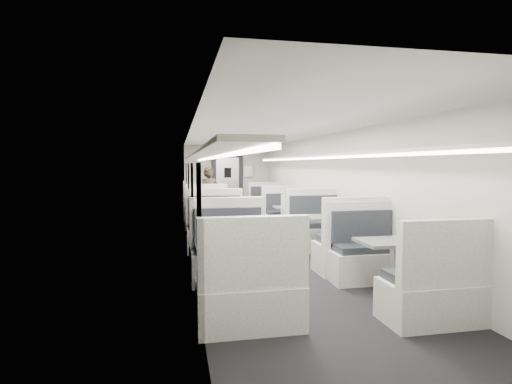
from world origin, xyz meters
name	(u,v)px	position (x,y,z in m)	size (l,w,h in m)	color
room	(263,191)	(0.00, 0.00, 1.20)	(3.24, 12.24, 2.64)	black
booth_left_a	(204,210)	(-1.00, 3.59, 0.41)	(1.13, 2.29, 1.22)	white
booth_left_b	(210,223)	(-1.00, 1.37, 0.35)	(0.96, 1.96, 1.05)	white
booth_left_c	(220,238)	(-1.00, -1.00, 0.42)	(1.15, 2.33, 1.25)	white
booth_left_d	(238,269)	(-1.00, -3.14, 0.41)	(1.13, 2.29, 1.23)	white
booth_right_a	(273,210)	(1.00, 3.26, 0.39)	(1.08, 2.20, 1.18)	white
booth_right_b	(291,220)	(1.00, 1.29, 0.37)	(1.01, 2.04, 1.09)	white
booth_right_c	(331,237)	(1.00, -1.30, 0.42)	(1.14, 2.32, 1.24)	white
booth_right_d	(394,269)	(1.00, -3.44, 0.39)	(1.08, 2.20, 1.18)	white
passenger	(210,196)	(-0.83, 3.38, 0.84)	(0.61, 0.40, 1.67)	black
window_a	(186,178)	(-1.49, 3.40, 1.35)	(0.02, 1.18, 0.84)	black
window_b	(189,182)	(-1.49, 1.20, 1.35)	(0.02, 1.18, 0.84)	black
window_c	(192,187)	(-1.49, -1.00, 1.35)	(0.02, 1.18, 0.84)	black
window_d	(199,197)	(-1.49, -3.20, 1.35)	(0.02, 1.18, 0.84)	black
luggage_rack_left	(203,155)	(-1.24, -0.30, 1.92)	(0.46, 10.40, 0.09)	white
luggage_rack_right	(325,156)	(1.24, -0.30, 1.92)	(0.46, 10.40, 0.09)	white
vestibule_door	(228,184)	(0.00, 5.93, 1.04)	(1.10, 0.13, 2.10)	black
exit_sign	(229,148)	(0.00, 5.44, 2.28)	(0.62, 0.12, 0.16)	black
wall_notice	(248,171)	(0.75, 5.92, 1.50)	(0.32, 0.02, 0.40)	white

